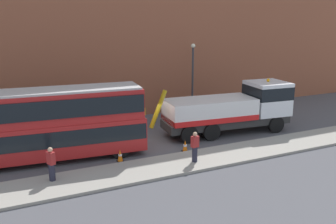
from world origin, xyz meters
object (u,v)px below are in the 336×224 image
object	(u,v)px
recovery_tow_truck	(233,108)
pedestrian_onlooker	(51,164)
double_decker_bus	(46,122)
traffic_cone_near_bus	(120,156)
pedestrian_bystander	(195,147)
street_lamp	(193,73)
traffic_cone_midway	(185,146)

from	to	relation	value
recovery_tow_truck	pedestrian_onlooker	size ratio (longest dim) A/B	5.98
recovery_tow_truck	double_decker_bus	distance (m)	12.50
recovery_tow_truck	traffic_cone_near_bus	size ratio (longest dim) A/B	14.21
double_decker_bus	traffic_cone_near_bus	bearing A→B (deg)	-23.22
pedestrian_bystander	traffic_cone_near_bus	xyz separation A→B (m)	(-3.61, 2.11, -0.64)
pedestrian_onlooker	pedestrian_bystander	xyz separation A→B (m)	(7.49, -0.82, 0.00)
traffic_cone_near_bus	street_lamp	bearing A→B (deg)	40.45
pedestrian_onlooker	pedestrian_bystander	bearing A→B (deg)	-31.89
recovery_tow_truck	street_lamp	xyz separation A→B (m)	(-0.22, 5.47, 1.71)
traffic_cone_near_bus	pedestrian_bystander	bearing A→B (deg)	-30.35
recovery_tow_truck	street_lamp	size ratio (longest dim) A/B	1.75
double_decker_bus	pedestrian_onlooker	bearing A→B (deg)	-89.57
recovery_tow_truck	traffic_cone_midway	xyz separation A→B (m)	(-4.84, -2.06, -1.42)
recovery_tow_truck	pedestrian_bystander	bearing A→B (deg)	-137.23
traffic_cone_midway	recovery_tow_truck	bearing A→B (deg)	23.09
pedestrian_onlooker	traffic_cone_near_bus	distance (m)	4.15
double_decker_bus	pedestrian_bystander	world-z (taller)	double_decker_bus
pedestrian_bystander	street_lamp	world-z (taller)	street_lamp
double_decker_bus	street_lamp	distance (m)	13.48
traffic_cone_near_bus	double_decker_bus	bearing A→B (deg)	151.37
recovery_tow_truck	street_lamp	distance (m)	5.74
traffic_cone_midway	pedestrian_onlooker	bearing A→B (deg)	-171.78
traffic_cone_midway	traffic_cone_near_bus	bearing A→B (deg)	178.02
street_lamp	pedestrian_onlooker	bearing A→B (deg)	-145.35
pedestrian_onlooker	traffic_cone_midway	xyz separation A→B (m)	(7.94, 1.15, -0.64)
double_decker_bus	traffic_cone_midway	size ratio (longest dim) A/B	15.54
traffic_cone_near_bus	pedestrian_onlooker	bearing A→B (deg)	-161.68
recovery_tow_truck	traffic_cone_near_bus	distance (m)	9.21
double_decker_bus	pedestrian_onlooker	xyz separation A→B (m)	(-0.28, -3.25, -1.25)
pedestrian_bystander	pedestrian_onlooker	bearing A→B (deg)	73.91
pedestrian_bystander	traffic_cone_near_bus	bearing A→B (deg)	49.84
recovery_tow_truck	traffic_cone_near_bus	world-z (taller)	recovery_tow_truck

